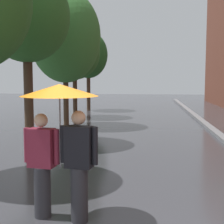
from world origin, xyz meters
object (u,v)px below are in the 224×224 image
Objects in this scene: street_tree_3 at (75,53)px; street_tree_4 at (88,55)px; street_tree_2 at (65,37)px; couple_under_umbrella at (60,129)px; street_tree_1 at (26,16)px.

street_tree_4 is (0.05, 3.84, 0.16)m from street_tree_3.
street_tree_4 is at bearing 89.21° from street_tree_3.
street_tree_2 reaches higher than couple_under_umbrella.
street_tree_1 is 7.30m from street_tree_3.
street_tree_4 is 17.12m from couple_under_umbrella.
street_tree_1 reaches higher than couple_under_umbrella.
street_tree_2 is 1.21× the size of street_tree_3.
street_tree_2 is at bearing -87.78° from street_tree_4.
street_tree_2 reaches higher than street_tree_3.
street_tree_4 is (-0.28, 7.12, -0.31)m from street_tree_2.
street_tree_1 is at bearing -89.81° from street_tree_4.
street_tree_3 is (-0.33, 3.29, -0.47)m from street_tree_2.
street_tree_1 is 3.99m from street_tree_2.
street_tree_2 is at bearing 103.86° from couple_under_umbrella.
street_tree_2 is 2.92× the size of couple_under_umbrella.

